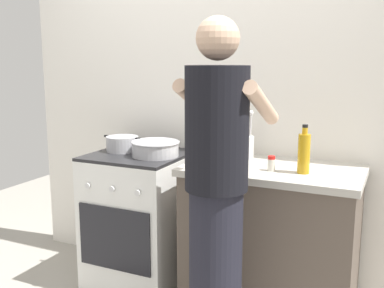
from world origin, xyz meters
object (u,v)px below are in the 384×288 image
(mixing_bowl, at_px, (155,148))
(person, at_px, (217,197))
(stove_range, at_px, (140,219))
(spice_bottle, at_px, (271,164))
(pot, at_px, (122,144))
(utensil_crock, at_px, (246,142))
(oil_bottle, at_px, (304,153))

(mixing_bowl, xyz_separation_m, person, (0.63, -0.53, -0.09))
(stove_range, xyz_separation_m, mixing_bowl, (0.14, -0.02, 0.50))
(stove_range, xyz_separation_m, spice_bottle, (0.91, -0.09, 0.49))
(pot, height_order, person, person)
(stove_range, bearing_deg, utensil_crock, 13.67)
(stove_range, bearing_deg, mixing_bowl, -8.31)
(stove_range, bearing_deg, person, -35.33)
(utensil_crock, relative_size, person, 0.19)
(stove_range, xyz_separation_m, pot, (-0.14, 0.03, 0.50))
(stove_range, distance_m, oil_bottle, 1.22)
(spice_bottle, height_order, oil_bottle, oil_bottle)
(pot, relative_size, person, 0.17)
(stove_range, distance_m, utensil_crock, 0.89)
(pot, distance_m, utensil_crock, 0.83)
(utensil_crock, height_order, person, person)
(stove_range, distance_m, spice_bottle, 1.04)
(oil_bottle, xyz_separation_m, person, (-0.31, -0.48, -0.15))
(utensil_crock, bearing_deg, oil_bottle, -29.88)
(utensil_crock, bearing_deg, stove_range, -166.33)
(utensil_crock, bearing_deg, spice_bottle, -47.05)
(pot, bearing_deg, person, -32.12)
(stove_range, distance_m, person, 1.03)
(stove_range, relative_size, mixing_bowl, 2.90)
(person, bearing_deg, oil_bottle, 57.07)
(stove_range, distance_m, pot, 0.52)
(pot, bearing_deg, utensil_crock, 9.69)
(stove_range, distance_m, mixing_bowl, 0.52)
(stove_range, height_order, oil_bottle, oil_bottle)
(utensil_crock, height_order, spice_bottle, utensil_crock)
(oil_bottle, bearing_deg, utensil_crock, 150.12)
(mixing_bowl, height_order, oil_bottle, oil_bottle)
(stove_range, height_order, mixing_bowl, mixing_bowl)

